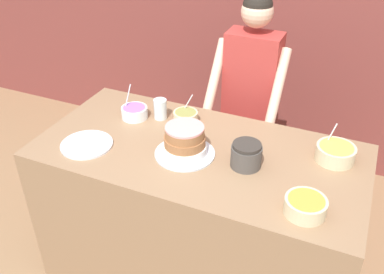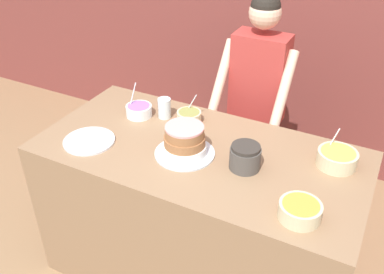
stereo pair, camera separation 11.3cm
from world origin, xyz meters
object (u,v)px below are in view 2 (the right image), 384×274
stoneware_jar (245,157)px  cake (185,142)px  person_baker (258,90)px  frosting_bowl_olive (189,117)px  frosting_bowl_orange (300,210)px  frosting_bowl_purple (139,110)px  frosting_bowl_yellow (337,158)px  drinking_glass (164,108)px  ceramic_plate (89,141)px

stoneware_jar → cake: bearing=-174.0°
person_baker → frosting_bowl_olive: size_ratio=10.10×
cake → frosting_bowl_orange: cake is taller
frosting_bowl_orange → frosting_bowl_purple: frosting_bowl_purple is taller
frosting_bowl_orange → stoneware_jar: (-0.33, 0.22, 0.02)m
cake → frosting_bowl_orange: size_ratio=1.71×
cake → frosting_bowl_purple: (-0.42, 0.22, -0.04)m
person_baker → frosting_bowl_yellow: bearing=-41.0°
frosting_bowl_orange → frosting_bowl_yellow: 0.44m
drinking_glass → person_baker: bearing=51.9°
person_baker → cake: size_ratio=5.11×
drinking_glass → stoneware_jar: 0.63m
person_baker → frosting_bowl_olive: 0.53m
cake → drinking_glass: cake is taller
person_baker → ceramic_plate: person_baker is taller
cake → drinking_glass: bearing=135.2°
person_baker → frosting_bowl_orange: 1.09m
cake → frosting_bowl_yellow: 0.74m
frosting_bowl_orange → frosting_bowl_purple: 1.13m
person_baker → stoneware_jar: 0.76m
stoneware_jar → frosting_bowl_purple: bearing=165.4°
frosting_bowl_purple → frosting_bowl_olive: (0.29, 0.06, 0.00)m
frosting_bowl_olive → stoneware_jar: (0.43, -0.25, 0.02)m
frosting_bowl_yellow → stoneware_jar: (-0.39, -0.22, 0.02)m
frosting_bowl_orange → frosting_bowl_olive: frosting_bowl_olive is taller
frosting_bowl_orange → frosting_bowl_olive: (-0.76, 0.47, -0.00)m
cake → frosting_bowl_orange: bearing=-16.4°
drinking_glass → ceramic_plate: (-0.22, -0.41, -0.05)m
ceramic_plate → person_baker: bearing=56.0°
frosting_bowl_purple → frosting_bowl_olive: frosting_bowl_purple is taller
person_baker → drinking_glass: 0.62m
frosting_bowl_yellow → frosting_bowl_olive: size_ratio=1.24×
person_baker → frosting_bowl_purple: size_ratio=8.51×
frosting_bowl_purple → frosting_bowl_olive: bearing=12.3°
frosting_bowl_purple → stoneware_jar: size_ratio=1.22×
frosting_bowl_purple → stoneware_jar: 0.75m
frosting_bowl_yellow → ceramic_plate: size_ratio=0.71×
frosting_bowl_purple → drinking_glass: bearing=21.1°
frosting_bowl_orange → ceramic_plate: bearing=177.2°
drinking_glass → ceramic_plate: drinking_glass is taller
frosting_bowl_orange → stoneware_jar: bearing=146.1°
frosting_bowl_orange → frosting_bowl_olive: size_ratio=1.15×
frosting_bowl_purple → ceramic_plate: (-0.08, -0.35, -0.03)m
cake → frosting_bowl_orange: (0.63, -0.19, -0.03)m
frosting_bowl_olive → stoneware_jar: bearing=-30.3°
frosting_bowl_yellow → drinking_glass: size_ratio=1.64×
frosting_bowl_yellow → stoneware_jar: size_ratio=1.28×
ceramic_plate → stoneware_jar: size_ratio=1.80×
cake → person_baker: bearing=82.1°
frosting_bowl_purple → stoneware_jar: frosting_bowl_purple is taller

